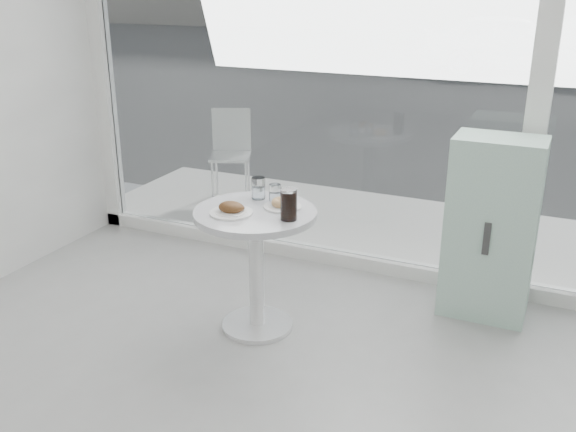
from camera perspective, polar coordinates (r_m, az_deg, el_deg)
The scene contains 12 objects.
storefront at distance 4.34m, azimuth 10.85°, elevation 15.79°, with size 5.00×0.14×3.00m.
main_table at distance 3.80m, azimuth -2.88°, elevation -2.61°, with size 0.72×0.72×0.77m.
patio_deck at distance 5.51m, azimuth 10.99°, elevation -1.38°, with size 5.60×1.60×0.05m, color silver.
street at distance 17.36m, azimuth 21.04°, elevation 12.42°, with size 40.00×24.00×0.00m, color #383838.
mint_cabinet at distance 4.17m, azimuth 17.60°, elevation -1.06°, with size 0.53×0.37×1.16m.
patio_chair at distance 6.08m, azimuth -5.07°, elevation 6.02°, with size 0.48×0.48×0.84m.
car_white at distance 15.61m, azimuth 19.21°, elevation 14.33°, with size 1.56×3.88×1.32m, color silver.
plate_fritter at distance 3.67m, azimuth -5.01°, elevation 0.60°, with size 0.25×0.25×0.07m.
plate_donut at distance 3.76m, azimuth -0.50°, elevation 1.05°, with size 0.22×0.22×0.05m.
water_tumbler_a at distance 3.90m, azimuth -2.65°, elevation 2.39°, with size 0.08×0.08×0.13m.
water_tumbler_b at distance 3.83m, azimuth -1.17°, elevation 1.91°, with size 0.07×0.07×0.11m.
cola_glass at distance 3.55m, azimuth 0.06°, elevation 0.99°, with size 0.09×0.09×0.18m.
Camera 1 is at (1.12, -1.20, 2.04)m, focal length 40.00 mm.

